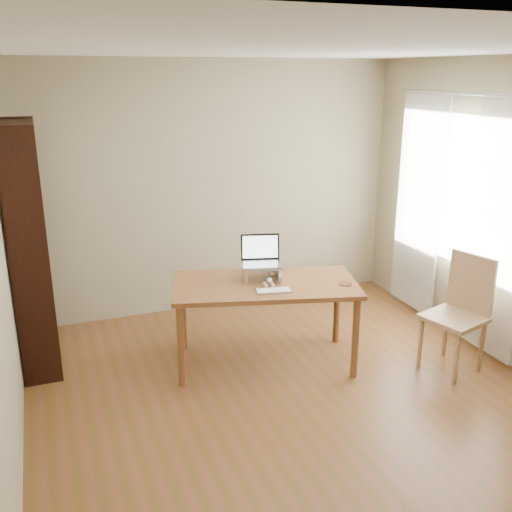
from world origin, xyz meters
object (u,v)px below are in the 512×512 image
Objects in this scene: desk at (265,292)px; chair at (462,309)px; keyboard at (273,291)px; cat at (263,272)px; bookshelf at (30,248)px; laptop at (259,257)px.

desk is 1.70× the size of chair.
chair reaches higher than keyboard.
cat is (0.03, 0.11, 0.14)m from desk.
bookshelf is at bearing 173.33° from desk.
keyboard is at bearing -86.95° from cat.
bookshelf is at bearing 172.02° from cat.
cat is (1.87, -0.63, -0.24)m from bookshelf.
laptop is at bearing 99.41° from keyboard.
bookshelf reaches higher than laptop.
chair is at bearing -9.05° from desk.
keyboard is 1.63m from chair.
desk is 3.64× the size of cat.
chair is at bearing -4.76° from keyboard.
laptop reaches higher than chair.
laptop is 0.14m from cat.
bookshelf reaches higher than desk.
laptop is (0.00, 0.14, 0.28)m from desk.
chair is at bearing -17.42° from cat.
chair reaches higher than desk.
laptop is 0.38× the size of chair.
keyboard is at bearing -79.17° from desk.
bookshelf is 2.02m from desk.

